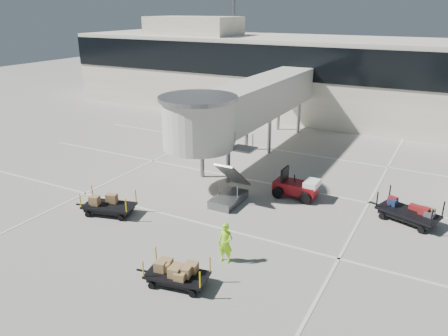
{
  "coord_description": "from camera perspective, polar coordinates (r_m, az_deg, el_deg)",
  "views": [
    {
      "loc": [
        9.64,
        -16.0,
        11.03
      ],
      "look_at": [
        -1.93,
        5.45,
        2.0
      ],
      "focal_mm": 35.0,
      "sensor_mm": 36.0,
      "label": 1
    }
  ],
  "objects": [
    {
      "name": "baggage_tug",
      "position": [
        27.13,
        9.52,
        -2.49
      ],
      "size": [
        2.7,
        1.74,
        1.75
      ],
      "rotation": [
        0.0,
        0.0,
        -0.02
      ],
      "color": "maroon",
      "rests_on": "ground"
    },
    {
      "name": "suitcase_cart",
      "position": [
        25.76,
        23.06,
        -5.5
      ],
      "size": [
        3.9,
        2.5,
        1.51
      ],
      "rotation": [
        0.0,
        0.0,
        -0.33
      ],
      "color": "black",
      "rests_on": "ground"
    },
    {
      "name": "ground_worker",
      "position": [
        20.09,
        0.2,
        -9.76
      ],
      "size": [
        0.73,
        0.51,
        1.92
      ],
      "primitive_type": "imported",
      "rotation": [
        0.0,
        0.0,
        0.07
      ],
      "color": "#89DD17",
      "rests_on": "ground"
    },
    {
      "name": "jet_bridge",
      "position": [
        32.09,
        2.61,
        8.17
      ],
      "size": [
        5.7,
        20.4,
        6.03
      ],
      "color": "beige",
      "rests_on": "ground"
    },
    {
      "name": "ground",
      "position": [
        21.7,
        -2.37,
        -10.25
      ],
      "size": [
        140.0,
        140.0,
        0.0
      ],
      "primitive_type": "plane",
      "color": "#B0AA9D",
      "rests_on": "ground"
    },
    {
      "name": "box_cart_far",
      "position": [
        25.53,
        -14.72,
        -4.8
      ],
      "size": [
        3.58,
        2.11,
        1.37
      ],
      "rotation": [
        0.0,
        0.0,
        0.26
      ],
      "color": "black",
      "rests_on": "ground"
    },
    {
      "name": "belt_loader",
      "position": [
        47.64,
        -2.34,
        7.95
      ],
      "size": [
        4.73,
        2.46,
        2.17
      ],
      "rotation": [
        0.0,
        0.0,
        -0.17
      ],
      "color": "maroon",
      "rests_on": "ground"
    },
    {
      "name": "lane_markings",
      "position": [
        29.49,
        5.77,
        -1.72
      ],
      "size": [
        40.0,
        30.0,
        0.02
      ],
      "color": "silver",
      "rests_on": "ground"
    },
    {
      "name": "terminal",
      "position": [
        47.52,
        16.22,
        11.17
      ],
      "size": [
        64.0,
        12.11,
        15.2
      ],
      "color": "#F1E5CF",
      "rests_on": "ground"
    },
    {
      "name": "box_cart_near",
      "position": [
        18.89,
        -6.11,
        -13.71
      ],
      "size": [
        3.29,
        1.75,
        1.26
      ],
      "rotation": [
        0.0,
        0.0,
        0.18
      ],
      "color": "black",
      "rests_on": "ground"
    }
  ]
}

